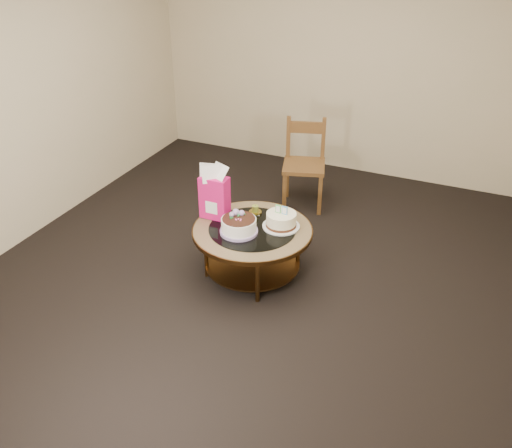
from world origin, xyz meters
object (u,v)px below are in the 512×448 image
at_px(decorated_cake, 239,226).
at_px(cream_cake, 281,220).
at_px(gift_bag, 214,192).
at_px(dining_chair, 304,164).
at_px(coffee_table, 252,236).

xyz_separation_m(decorated_cake, cream_cake, (0.29, 0.23, 0.00)).
xyz_separation_m(decorated_cake, gift_bag, (-0.30, 0.16, 0.18)).
height_order(cream_cake, gift_bag, gift_bag).
bearing_deg(dining_chair, decorated_cake, -107.98).
bearing_deg(decorated_cake, coffee_table, 55.41).
bearing_deg(gift_bag, coffee_table, -7.71).
xyz_separation_m(cream_cake, gift_bag, (-0.59, -0.07, 0.18)).
bearing_deg(cream_cake, dining_chair, 103.73).
distance_m(coffee_table, gift_bag, 0.50).
xyz_separation_m(coffee_table, cream_cake, (0.21, 0.12, 0.14)).
bearing_deg(coffee_table, decorated_cake, -124.59).
height_order(decorated_cake, dining_chair, dining_chair).
xyz_separation_m(coffee_table, dining_chair, (-0.05, 1.41, 0.09)).
relative_size(gift_bag, dining_chair, 0.53).
bearing_deg(coffee_table, dining_chair, 91.93).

